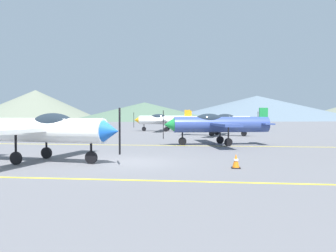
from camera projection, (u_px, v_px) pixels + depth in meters
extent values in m
plane|color=slate|center=(127.00, 162.00, 15.98)|extent=(400.00, 400.00, 0.00)
cube|color=yellow|center=(97.00, 179.00, 11.79)|extent=(80.00, 0.16, 0.01)
cube|color=yellow|center=(157.00, 145.00, 24.81)|extent=(80.00, 0.16, 0.01)
cylinder|color=white|center=(36.00, 130.00, 16.22)|extent=(6.91, 2.11, 1.10)
cone|color=blue|center=(111.00, 131.00, 15.22)|extent=(0.83, 1.03, 0.94)
cube|color=black|center=(120.00, 131.00, 15.11)|extent=(0.06, 0.12, 2.01)
ellipsoid|color=#1E2833|center=(53.00, 123.00, 15.97)|extent=(2.12, 1.19, 0.90)
cube|color=white|center=(43.00, 129.00, 16.11)|extent=(2.41, 8.89, 0.16)
cylinder|color=black|center=(91.00, 146.00, 15.49)|extent=(0.10, 0.10, 1.01)
cylinder|color=black|center=(91.00, 158.00, 15.51)|extent=(0.57, 0.20, 0.56)
cylinder|color=black|center=(16.00, 147.00, 15.23)|extent=(0.10, 0.10, 1.01)
cylinder|color=black|center=(16.00, 158.00, 15.25)|extent=(0.57, 0.20, 0.56)
cylinder|color=black|center=(46.00, 143.00, 17.36)|extent=(0.10, 0.10, 1.01)
cylinder|color=black|center=(46.00, 153.00, 17.37)|extent=(0.57, 0.20, 0.56)
cylinder|color=#33478C|center=(221.00, 125.00, 25.19)|extent=(6.89, 2.64, 1.10)
cone|color=#1E8C3F|center=(169.00, 125.00, 24.77)|extent=(0.90, 1.07, 0.94)
cube|color=black|center=(163.00, 125.00, 24.73)|extent=(0.07, 0.13, 2.01)
ellipsoid|color=#1E2833|center=(209.00, 120.00, 25.08)|extent=(2.16, 1.34, 0.90)
cube|color=#33478C|center=(216.00, 124.00, 25.14)|extent=(3.10, 8.84, 0.16)
cube|color=#33478C|center=(263.00, 124.00, 25.53)|extent=(1.28, 2.70, 0.10)
cube|color=#1E8C3F|center=(263.00, 116.00, 25.51)|extent=(0.64, 0.26, 1.20)
cylinder|color=black|center=(182.00, 134.00, 24.90)|extent=(0.10, 0.10, 1.01)
cylinder|color=black|center=(182.00, 141.00, 24.91)|extent=(0.57, 0.25, 0.56)
cylinder|color=black|center=(220.00, 133.00, 26.33)|extent=(0.10, 0.10, 1.01)
cylinder|color=black|center=(220.00, 140.00, 26.34)|extent=(0.57, 0.25, 0.56)
cylinder|color=black|center=(228.00, 135.00, 24.14)|extent=(0.10, 0.10, 1.01)
cylinder|color=black|center=(228.00, 142.00, 24.15)|extent=(0.57, 0.25, 0.56)
cylinder|color=silver|center=(216.00, 121.00, 36.23)|extent=(6.88, 2.74, 1.10)
cone|color=#F2A519|center=(254.00, 122.00, 34.88)|extent=(0.91, 1.08, 0.94)
cube|color=black|center=(258.00, 122.00, 34.73)|extent=(0.07, 0.13, 2.01)
ellipsoid|color=#1E2833|center=(225.00, 118.00, 35.89)|extent=(2.17, 1.37, 0.90)
cube|color=silver|center=(220.00, 121.00, 36.08)|extent=(3.23, 8.82, 0.16)
cube|color=silver|center=(187.00, 121.00, 37.34)|extent=(1.32, 2.70, 0.10)
cube|color=#F2A519|center=(187.00, 116.00, 37.32)|extent=(0.64, 0.27, 1.20)
cylinder|color=black|center=(244.00, 128.00, 35.24)|extent=(0.10, 0.10, 1.01)
cylinder|color=black|center=(244.00, 133.00, 35.26)|extent=(0.57, 0.25, 0.56)
cylinder|color=black|center=(212.00, 128.00, 35.29)|extent=(0.10, 0.10, 1.01)
cylinder|color=black|center=(212.00, 133.00, 35.31)|extent=(0.57, 0.25, 0.56)
cylinder|color=black|center=(217.00, 128.00, 37.35)|extent=(0.10, 0.10, 1.01)
cylinder|color=black|center=(217.00, 132.00, 37.37)|extent=(0.57, 0.25, 0.56)
cylinder|color=white|center=(165.00, 120.00, 45.94)|extent=(6.84, 1.25, 1.10)
cone|color=#F2A519|center=(137.00, 120.00, 46.31)|extent=(0.72, 0.95, 0.94)
cube|color=black|center=(134.00, 120.00, 46.35)|extent=(0.04, 0.12, 2.01)
ellipsoid|color=#1E2833|center=(158.00, 117.00, 46.02)|extent=(2.02, 0.94, 0.90)
cube|color=white|center=(162.00, 120.00, 45.98)|extent=(1.29, 8.84, 0.16)
cube|color=white|center=(189.00, 120.00, 45.63)|extent=(0.76, 2.62, 0.10)
cube|color=#F2A519|center=(189.00, 115.00, 45.61)|extent=(0.63, 0.13, 1.20)
cylinder|color=black|center=(144.00, 125.00, 46.24)|extent=(0.10, 0.10, 1.01)
cylinder|color=black|center=(144.00, 129.00, 46.26)|extent=(0.56, 0.13, 0.56)
cylinder|color=black|center=(168.00, 125.00, 47.04)|extent=(0.10, 0.10, 1.01)
cylinder|color=black|center=(168.00, 129.00, 47.05)|extent=(0.56, 0.13, 0.56)
cylinder|color=black|center=(166.00, 125.00, 44.84)|extent=(0.10, 0.10, 1.01)
cylinder|color=black|center=(166.00, 129.00, 44.86)|extent=(0.56, 0.13, 0.56)
cube|color=#3372BF|center=(259.00, 126.00, 46.40)|extent=(2.03, 4.39, 0.75)
cube|color=black|center=(259.00, 121.00, 46.52)|extent=(1.71, 2.49, 0.55)
cylinder|color=black|center=(252.00, 129.00, 45.17)|extent=(0.25, 0.65, 0.64)
cylinder|color=black|center=(267.00, 129.00, 44.86)|extent=(0.25, 0.65, 0.64)
cylinder|color=black|center=(251.00, 128.00, 47.96)|extent=(0.25, 0.65, 0.64)
cylinder|color=black|center=(265.00, 128.00, 47.65)|extent=(0.25, 0.65, 0.64)
cube|color=black|center=(236.00, 168.00, 14.24)|extent=(0.36, 0.36, 0.04)
cone|color=orange|center=(236.00, 161.00, 14.24)|extent=(0.29, 0.29, 0.55)
cylinder|color=white|center=(236.00, 160.00, 14.23)|extent=(0.20, 0.20, 0.08)
cone|color=slate|center=(36.00, 105.00, 152.90)|extent=(55.44, 55.44, 12.72)
cone|color=#4C6651|center=(145.00, 111.00, 130.86)|extent=(55.22, 55.22, 6.66)
cone|color=slate|center=(257.00, 108.00, 150.56)|extent=(84.00, 84.00, 10.14)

